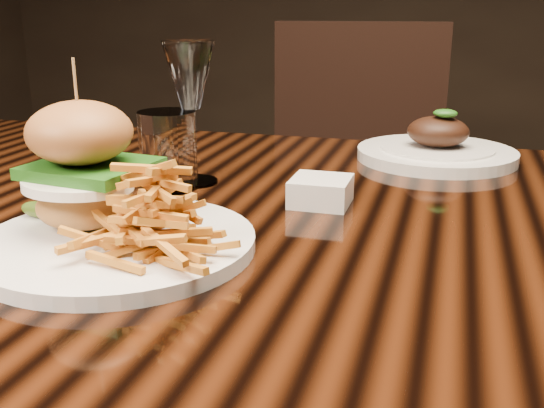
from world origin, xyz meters
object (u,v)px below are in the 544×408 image
(burger_plate, at_px, (114,201))
(chair_far, at_px, (351,184))
(wine_glass, at_px, (190,80))
(far_dish, at_px, (437,150))
(dining_table, at_px, (309,270))

(burger_plate, xyz_separation_m, chair_far, (0.08, 1.07, -0.26))
(burger_plate, distance_m, chair_far, 1.10)
(burger_plate, distance_m, wine_glass, 0.28)
(wine_glass, xyz_separation_m, far_dish, (0.33, 0.24, -0.13))
(burger_plate, height_order, far_dish, burger_plate)
(dining_table, distance_m, chair_far, 0.91)
(far_dish, distance_m, chair_far, 0.65)
(burger_plate, distance_m, far_dish, 0.59)
(far_dish, bearing_deg, dining_table, -112.65)
(wine_glass, height_order, chair_far, chair_far)
(chair_far, bearing_deg, wine_glass, -100.24)
(wine_glass, bearing_deg, chair_far, 82.79)
(dining_table, bearing_deg, chair_far, 95.62)
(wine_glass, distance_m, far_dish, 0.42)
(burger_plate, xyz_separation_m, wine_glass, (-0.03, 0.26, 0.09))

